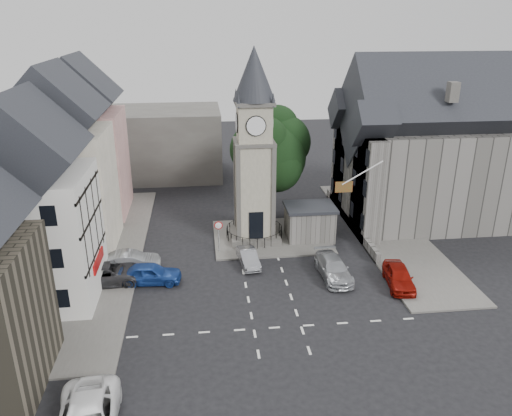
{
  "coord_description": "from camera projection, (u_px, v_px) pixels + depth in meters",
  "views": [
    {
      "loc": [
        -4.32,
        -31.74,
        18.42
      ],
      "look_at": [
        -0.18,
        5.0,
        4.05
      ],
      "focal_mm": 35.0,
      "sensor_mm": 36.0,
      "label": 1
    }
  ],
  "objects": [
    {
      "name": "east_boundary_wall",
      "position": [
        350.0,
        221.0,
        46.58
      ],
      "size": [
        0.4,
        16.0,
        0.9
      ],
      "primitive_type": "cube",
      "color": "#585651",
      "rests_on": "ground"
    },
    {
      "name": "terrace_pink",
      "position": [
        83.0,
        148.0,
        47.34
      ],
      "size": [
        8.1,
        7.6,
        12.8
      ],
      "color": "tan",
      "rests_on": "ground"
    },
    {
      "name": "east_building",
      "position": [
        418.0,
        155.0,
        46.07
      ],
      "size": [
        14.4,
        11.4,
        12.6
      ],
      "color": "#585651",
      "rests_on": "ground"
    },
    {
      "name": "car_east_red",
      "position": [
        399.0,
        276.0,
        36.05
      ],
      "size": [
        2.34,
        4.57,
        1.49
      ],
      "primitive_type": "imported",
      "rotation": [
        0.0,
        0.0,
        -0.14
      ],
      "color": "maroon",
      "rests_on": "ground"
    },
    {
      "name": "central_island",
      "position": [
        271.0,
        237.0,
        44.06
      ],
      "size": [
        10.0,
        8.0,
        0.16
      ],
      "primitive_type": "cube",
      "color": "#595651",
      "rests_on": "ground"
    },
    {
      "name": "town_tree",
      "position": [
        270.0,
        147.0,
        46.25
      ],
      "size": [
        7.2,
        7.2,
        10.8
      ],
      "color": "black",
      "rests_on": "ground"
    },
    {
      "name": "car_west_blue",
      "position": [
        150.0,
        274.0,
        36.38
      ],
      "size": [
        4.62,
        2.11,
        1.54
      ],
      "primitive_type": "imported",
      "rotation": [
        0.0,
        0.0,
        1.5
      ],
      "color": "navy",
      "rests_on": "ground"
    },
    {
      "name": "car_west_grey",
      "position": [
        107.0,
        274.0,
        36.35
      ],
      "size": [
        5.67,
        2.85,
        1.54
      ],
      "primitive_type": "imported",
      "rotation": [
        0.0,
        0.0,
        1.62
      ],
      "color": "#323235",
      "rests_on": "ground"
    },
    {
      "name": "pavement_east",
      "position": [
        386.0,
        232.0,
        45.16
      ],
      "size": [
        6.0,
        26.0,
        0.14
      ],
      "primitive_type": "cube",
      "color": "#595651",
      "rests_on": "ground"
    },
    {
      "name": "car_island_silver",
      "position": [
        248.0,
        258.0,
        39.12
      ],
      "size": [
        1.73,
        3.82,
        1.22
      ],
      "primitive_type": "imported",
      "rotation": [
        0.0,
        0.0,
        0.12
      ],
      "color": "gray",
      "rests_on": "ground"
    },
    {
      "name": "warning_sign_post",
      "position": [
        219.0,
        231.0,
        40.49
      ],
      "size": [
        0.7,
        0.19,
        2.85
      ],
      "color": "black",
      "rests_on": "ground"
    },
    {
      "name": "terrace_tudor",
      "position": [
        33.0,
        215.0,
        32.67
      ],
      "size": [
        8.1,
        7.6,
        12.0
      ],
      "color": "silver",
      "rests_on": "ground"
    },
    {
      "name": "backdrop_west",
      "position": [
        137.0,
        143.0,
        59.76
      ],
      "size": [
        20.0,
        10.0,
        8.0
      ],
      "primitive_type": "cube",
      "color": "#4C4944",
      "rests_on": "ground"
    },
    {
      "name": "flagpole",
      "position": [
        362.0,
        173.0,
        38.53
      ],
      "size": [
        3.68,
        0.1,
        2.74
      ],
      "color": "white",
      "rests_on": "ground"
    },
    {
      "name": "car_island_east",
      "position": [
        333.0,
        268.0,
        37.26
      ],
      "size": [
        2.26,
        5.07,
        1.45
      ],
      "primitive_type": "imported",
      "rotation": [
        0.0,
        0.0,
        0.05
      ],
      "color": "#A5A8AD",
      "rests_on": "ground"
    },
    {
      "name": "road_markings",
      "position": [
        277.0,
        327.0,
        31.43
      ],
      "size": [
        20.0,
        8.0,
        0.01
      ],
      "primitive_type": "cube",
      "color": "silver",
      "rests_on": "ground"
    },
    {
      "name": "pedestrian",
      "position": [
        386.0,
        229.0,
        43.67
      ],
      "size": [
        0.79,
        0.78,
        1.83
      ],
      "primitive_type": "imported",
      "rotation": [
        0.0,
        0.0,
        3.89
      ],
      "color": "#B9B099",
      "rests_on": "ground"
    },
    {
      "name": "clock_tower",
      "position": [
        254.0,
        149.0,
        40.98
      ],
      "size": [
        4.86,
        4.86,
        16.25
      ],
      "color": "#4C4944",
      "rests_on": "ground"
    },
    {
      "name": "ground",
      "position": [
        266.0,
        284.0,
        36.52
      ],
      "size": [
        120.0,
        120.0,
        0.0
      ],
      "primitive_type": "plane",
      "color": "black",
      "rests_on": "ground"
    },
    {
      "name": "pavement_west",
      "position": [
        105.0,
        255.0,
        40.75
      ],
      "size": [
        6.0,
        30.0,
        0.14
      ],
      "primitive_type": "cube",
      "color": "#595651",
      "rests_on": "ground"
    },
    {
      "name": "stone_shelter",
      "position": [
        310.0,
        222.0,
        43.41
      ],
      "size": [
        4.3,
        3.3,
        3.08
      ],
      "color": "#585651",
      "rests_on": "ground"
    },
    {
      "name": "car_west_silver",
      "position": [
        131.0,
        261.0,
        38.3
      ],
      "size": [
        4.54,
        1.73,
        1.48
      ],
      "primitive_type": "imported",
      "rotation": [
        0.0,
        0.0,
        1.61
      ],
      "color": "#9DA1A5",
      "rests_on": "ground"
    },
    {
      "name": "terrace_cream",
      "position": [
        62.0,
        173.0,
        39.93
      ],
      "size": [
        8.1,
        7.6,
        12.8
      ],
      "color": "beige",
      "rests_on": "ground"
    }
  ]
}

